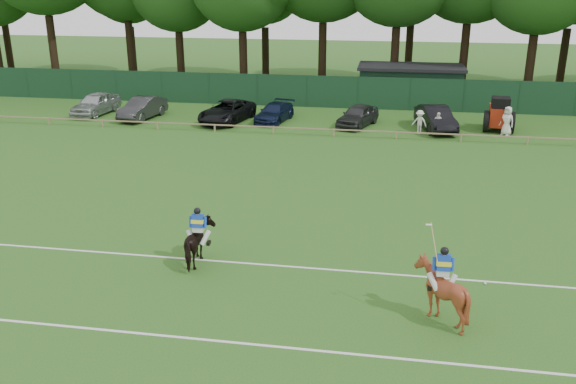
% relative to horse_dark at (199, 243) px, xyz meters
% --- Properties ---
extents(ground, '(160.00, 160.00, 0.00)m').
position_rel_horse_dark_xyz_m(ground, '(2.02, 1.29, -0.80)').
color(ground, '#1E4C14').
rests_on(ground, ground).
extents(horse_dark, '(0.97, 1.94, 1.60)m').
position_rel_horse_dark_xyz_m(horse_dark, '(0.00, 0.00, 0.00)').
color(horse_dark, black).
rests_on(horse_dark, ground).
extents(horse_chestnut, '(1.60, 1.78, 1.90)m').
position_rel_horse_dark_xyz_m(horse_chestnut, '(8.29, -2.46, 0.15)').
color(horse_chestnut, maroon).
rests_on(horse_chestnut, ground).
extents(sedan_silver, '(2.42, 4.96, 1.63)m').
position_rel_horse_dark_xyz_m(sedan_silver, '(-15.23, 22.96, 0.01)').
color(sedan_silver, '#B0B3B6').
rests_on(sedan_silver, ground).
extents(sedan_grey, '(2.34, 4.83, 1.53)m').
position_rel_horse_dark_xyz_m(sedan_grey, '(-11.23, 22.20, -0.04)').
color(sedan_grey, '#2A2A2C').
rests_on(sedan_grey, ground).
extents(suv_black, '(3.54, 5.80, 1.50)m').
position_rel_horse_dark_xyz_m(suv_black, '(-4.90, 22.22, -0.05)').
color(suv_black, black).
rests_on(suv_black, ground).
extents(sedan_navy, '(2.59, 4.66, 1.28)m').
position_rel_horse_dark_xyz_m(sedan_navy, '(-1.59, 22.91, -0.16)').
color(sedan_navy, '#111A36').
rests_on(sedan_navy, ground).
extents(hatch_grey, '(3.12, 4.67, 1.48)m').
position_rel_horse_dark_xyz_m(hatch_grey, '(4.35, 22.43, -0.06)').
color(hatch_grey, '#2D2E30').
rests_on(hatch_grey, ground).
extents(estate_black, '(2.83, 5.11, 1.60)m').
position_rel_horse_dark_xyz_m(estate_black, '(9.59, 22.14, -0.00)').
color(estate_black, black).
rests_on(estate_black, ground).
extents(spectator_left, '(1.16, 0.95, 1.57)m').
position_rel_horse_dark_xyz_m(spectator_left, '(8.48, 20.94, -0.02)').
color(spectator_left, silver).
rests_on(spectator_left, ground).
extents(spectator_mid, '(0.94, 0.56, 1.50)m').
position_rel_horse_dark_xyz_m(spectator_mid, '(9.64, 20.80, -0.05)').
color(spectator_mid, white).
rests_on(spectator_mid, ground).
extents(spectator_right, '(1.10, 1.02, 1.89)m').
position_rel_horse_dark_xyz_m(spectator_right, '(14.06, 21.48, 0.14)').
color(spectator_right, silver).
rests_on(spectator_right, ground).
extents(rider_dark, '(0.94, 0.39, 1.41)m').
position_rel_horse_dark_xyz_m(rider_dark, '(0.00, -0.01, 0.73)').
color(rider_dark, silver).
rests_on(rider_dark, ground).
extents(rider_chestnut, '(0.94, 0.57, 2.05)m').
position_rel_horse_dark_xyz_m(rider_chestnut, '(8.29, -2.47, 0.97)').
color(rider_chestnut, silver).
rests_on(rider_chestnut, ground).
extents(polo_ball, '(0.09, 0.09, 0.09)m').
position_rel_horse_dark_xyz_m(polo_ball, '(10.00, 0.07, -0.76)').
color(polo_ball, silver).
rests_on(polo_ball, ground).
extents(pitch_lines, '(60.00, 5.10, 0.01)m').
position_rel_horse_dark_xyz_m(pitch_lines, '(2.02, -2.21, -0.79)').
color(pitch_lines, silver).
rests_on(pitch_lines, ground).
extents(pitch_rail, '(62.10, 0.10, 0.50)m').
position_rel_horse_dark_xyz_m(pitch_rail, '(2.02, 19.29, -0.36)').
color(pitch_rail, '#997F5B').
rests_on(pitch_rail, ground).
extents(perimeter_fence, '(92.08, 0.08, 2.50)m').
position_rel_horse_dark_xyz_m(perimeter_fence, '(2.02, 28.29, 0.45)').
color(perimeter_fence, '#14351E').
rests_on(perimeter_fence, ground).
extents(utility_shed, '(8.40, 4.40, 3.04)m').
position_rel_horse_dark_xyz_m(utility_shed, '(8.02, 31.29, 0.74)').
color(utility_shed, '#14331E').
rests_on(utility_shed, ground).
extents(tree_row, '(96.00, 12.00, 21.00)m').
position_rel_horse_dark_xyz_m(tree_row, '(4.02, 36.29, -0.80)').
color(tree_row, '#26561C').
rests_on(tree_row, ground).
extents(tractor, '(2.10, 2.91, 2.30)m').
position_rel_horse_dark_xyz_m(tractor, '(13.73, 22.64, 0.29)').
color(tractor, maroon).
rests_on(tractor, ground).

